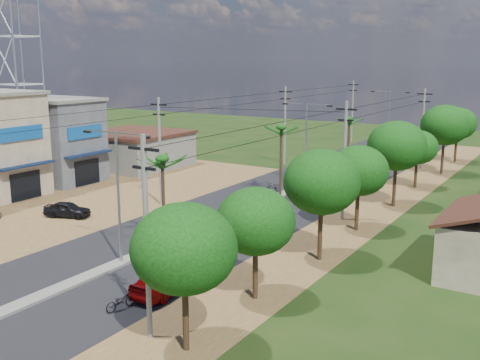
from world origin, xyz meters
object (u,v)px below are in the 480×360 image
Objects in this scene: car_silver_mid at (263,220)px; car_white_far at (310,170)px; moto_rider_east at (120,302)px; car_parked_dark at (67,210)px; car_red_near at (166,279)px.

car_silver_mid is 0.87× the size of car_white_far.
car_silver_mid reaches higher than moto_rider_east.
car_white_far is (-5.25, 18.82, 0.01)m from car_silver_mid.
car_parked_dark is at bearing -105.51° from car_white_far.
car_silver_mid is 15.11m from moto_rider_east.
car_white_far is 34.43m from moto_rider_east.
car_red_near is 0.99× the size of car_silver_mid.
car_white_far reaches higher than car_silver_mid.
moto_rider_east is at bearing -74.64° from car_white_far.
car_parked_dark is at bearing -26.40° from car_red_near.
moto_rider_east is (15.14, -9.86, -0.17)m from car_parked_dark.
moto_rider_east is (-0.56, -2.78, -0.32)m from car_red_near.
car_red_near is at bearing -72.78° from car_white_far.
car_red_near reaches higher than car_parked_dark.
car_red_near is 12.37m from car_silver_mid.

